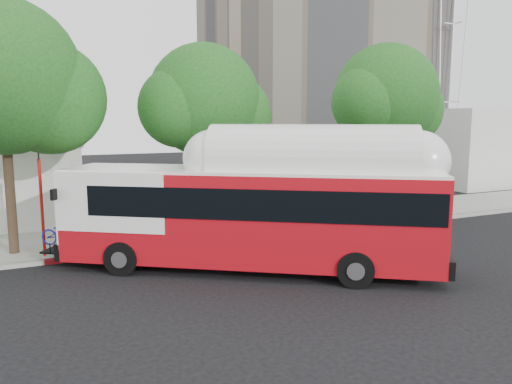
{
  "coord_description": "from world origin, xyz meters",
  "views": [
    {
      "loc": [
        -8.39,
        -15.48,
        5.34
      ],
      "look_at": [
        0.18,
        3.0,
        2.29
      ],
      "focal_mm": 35.0,
      "sensor_mm": 36.0,
      "label": 1
    }
  ],
  "objects": [
    {
      "name": "red_curb_segment",
      "position": [
        -3.0,
        3.9,
        0.08
      ],
      "size": [
        10.0,
        0.32,
        0.16
      ],
      "primitive_type": "cube",
      "color": "maroon",
      "rests_on": "ground"
    },
    {
      "name": "ground",
      "position": [
        0.0,
        0.0,
        0.0
      ],
      "size": [
        120.0,
        120.0,
        0.0
      ],
      "primitive_type": "plane",
      "color": "black",
      "rests_on": "ground"
    },
    {
      "name": "signal_pole",
      "position": [
        -7.95,
        4.58,
        2.08
      ],
      "size": [
        0.12,
        0.38,
        4.06
      ],
      "color": "#AB1612",
      "rests_on": "ground"
    },
    {
      "name": "street_tree_mid",
      "position": [
        -0.59,
        6.06,
        5.91
      ],
      "size": [
        5.75,
        5.0,
        8.62
      ],
      "color": "#2D2116",
      "rests_on": "ground"
    },
    {
      "name": "sidewalk",
      "position": [
        0.0,
        6.5,
        0.07
      ],
      "size": [
        60.0,
        5.0,
        0.15
      ],
      "primitive_type": "cube",
      "color": "gray",
      "rests_on": "ground"
    },
    {
      "name": "curb_strip",
      "position": [
        0.0,
        3.9,
        0.07
      ],
      "size": [
        60.0,
        0.3,
        0.15
      ],
      "primitive_type": "cube",
      "color": "gray",
      "rests_on": "ground"
    },
    {
      "name": "horizon_block",
      "position": [
        30.0,
        16.0,
        3.0
      ],
      "size": [
        20.0,
        12.0,
        6.0
      ],
      "primitive_type": "cube",
      "color": "silver",
      "rests_on": "ground"
    },
    {
      "name": "street_tree_left",
      "position": [
        -8.53,
        5.56,
        6.6
      ],
      "size": [
        6.67,
        5.8,
        9.74
      ],
      "color": "#2D2116",
      "rests_on": "ground"
    },
    {
      "name": "transit_bus",
      "position": [
        -1.36,
        0.05,
        1.92
      ],
      "size": [
        12.82,
        9.79,
        4.11
      ],
      "rotation": [
        0.0,
        0.0,
        -0.6
      ],
      "color": "#AC0B15",
      "rests_on": "ground"
    },
    {
      "name": "street_tree_right",
      "position": [
        9.44,
        5.86,
        6.26
      ],
      "size": [
        6.21,
        5.4,
        9.18
      ],
      "color": "#2D2116",
      "rests_on": "ground"
    }
  ]
}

